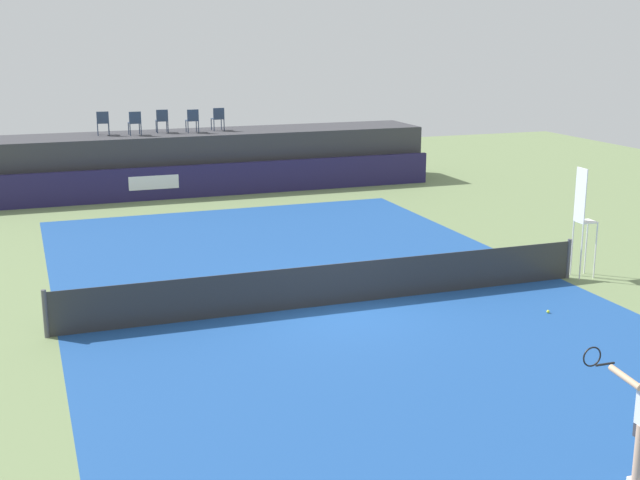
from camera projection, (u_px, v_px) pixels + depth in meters
The scene contains 14 objects.
ground_plane at pixel (294, 270), 21.73m from camera, with size 48.00×48.00×0.00m, color #6B7F51.
court_inner at pixel (335, 304), 18.99m from camera, with size 12.00×22.00×0.00m, color #1C478C.
sponsor_wall at pixel (206, 181), 31.17m from camera, with size 18.00×0.22×1.20m.
spectator_platform at pixel (196, 160), 32.70m from camera, with size 18.00×2.80×2.20m, color #38383D.
spectator_chair_far_left at pixel (103, 122), 31.30m from camera, with size 0.47×0.47×0.89m.
spectator_chair_left at pixel (135, 122), 31.27m from camera, with size 0.45×0.45×0.89m.
spectator_chair_center at pixel (162, 120), 32.04m from camera, with size 0.46×0.46×0.89m.
spectator_chair_right at pixel (192, 120), 32.10m from camera, with size 0.44×0.44×0.89m.
spectator_chair_far_right at pixel (218, 118), 32.75m from camera, with size 0.46×0.46×0.89m.
umpire_chair at pixel (583, 215), 20.74m from camera, with size 0.46×0.46×2.76m.
tennis_net at pixel (335, 284), 18.87m from camera, with size 12.40×0.02×0.95m, color #2D2D2D.
net_post_near at pixel (45, 314), 16.84m from camera, with size 0.10×0.10×1.00m, color #4C4C51.
net_post_far at pixel (568, 259), 20.90m from camera, with size 0.10×0.10×1.00m, color #4C4C51.
tennis_ball at pixel (548, 312), 18.40m from camera, with size 0.07×0.07×0.07m, color #D8EA33.
Camera 1 is at (-6.41, -16.90, 6.01)m, focal length 47.31 mm.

